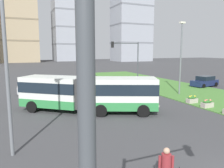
{
  "coord_description": "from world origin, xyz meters",
  "views": [
    {
      "loc": [
        -8.03,
        -4.77,
        5.23
      ],
      "look_at": [
        -0.05,
        13.68,
        2.2
      ],
      "focal_mm": 35.2,
      "sensor_mm": 36.0,
      "label": 1
    }
  ],
  "objects_px": {
    "apartment_tower_westcentre": "(14,21)",
    "apartment_tower_eastcentre": "(131,26)",
    "apartment_tower_centre": "(67,20)",
    "car_navy_sedan": "(205,82)",
    "streetlight_median": "(181,55)",
    "traffic_light_near_left": "(202,137)",
    "articulated_bus": "(88,93)",
    "flower_planter_4": "(192,99)",
    "car_silver_hatch": "(36,88)",
    "flower_planter_3": "(207,104)",
    "pedestrian_crossing": "(166,167)",
    "streetlight_left": "(6,63)",
    "traffic_light_far_right": "(129,57)"
  },
  "relations": [
    {
      "from": "flower_planter_4",
      "to": "streetlight_left",
      "type": "relative_size",
      "value": 0.13
    },
    {
      "from": "traffic_light_far_right",
      "to": "apartment_tower_westcentre",
      "type": "height_order",
      "value": "apartment_tower_westcentre"
    },
    {
      "from": "car_navy_sedan",
      "to": "apartment_tower_centre",
      "type": "relative_size",
      "value": 0.11
    },
    {
      "from": "flower_planter_3",
      "to": "flower_planter_4",
      "type": "distance_m",
      "value": 1.94
    },
    {
      "from": "streetlight_median",
      "to": "car_navy_sedan",
      "type": "bearing_deg",
      "value": 23.89
    },
    {
      "from": "pedestrian_crossing",
      "to": "traffic_light_near_left",
      "type": "bearing_deg",
      "value": -124.08
    },
    {
      "from": "articulated_bus",
      "to": "car_navy_sedan",
      "type": "distance_m",
      "value": 20.81
    },
    {
      "from": "pedestrian_crossing",
      "to": "flower_planter_4",
      "type": "relative_size",
      "value": 1.58
    },
    {
      "from": "articulated_bus",
      "to": "flower_planter_4",
      "type": "distance_m",
      "value": 10.58
    },
    {
      "from": "pedestrian_crossing",
      "to": "streetlight_median",
      "type": "bearing_deg",
      "value": 48.3
    },
    {
      "from": "car_navy_sedan",
      "to": "apartment_tower_westcentre",
      "type": "bearing_deg",
      "value": 105.4
    },
    {
      "from": "flower_planter_4",
      "to": "traffic_light_near_left",
      "type": "relative_size",
      "value": 0.18
    },
    {
      "from": "car_navy_sedan",
      "to": "apartment_tower_centre",
      "type": "bearing_deg",
      "value": 89.75
    },
    {
      "from": "flower_planter_4",
      "to": "apartment_tower_centre",
      "type": "bearing_deg",
      "value": 84.5
    },
    {
      "from": "articulated_bus",
      "to": "traffic_light_near_left",
      "type": "bearing_deg",
      "value": -102.59
    },
    {
      "from": "car_silver_hatch",
      "to": "flower_planter_3",
      "type": "xyz_separation_m",
      "value": [
        13.91,
        -13.64,
        -0.33
      ]
    },
    {
      "from": "flower_planter_3",
      "to": "traffic_light_near_left",
      "type": "distance_m",
      "value": 19.4
    },
    {
      "from": "pedestrian_crossing",
      "to": "flower_planter_3",
      "type": "height_order",
      "value": "pedestrian_crossing"
    },
    {
      "from": "flower_planter_4",
      "to": "apartment_tower_centre",
      "type": "height_order",
      "value": "apartment_tower_centre"
    },
    {
      "from": "streetlight_median",
      "to": "apartment_tower_centre",
      "type": "bearing_deg",
      "value": 85.37
    },
    {
      "from": "flower_planter_4",
      "to": "streetlight_left",
      "type": "distance_m",
      "value": 17.62
    },
    {
      "from": "traffic_light_near_left",
      "to": "streetlight_left",
      "type": "bearing_deg",
      "value": 103.4
    },
    {
      "from": "flower_planter_3",
      "to": "apartment_tower_eastcentre",
      "type": "bearing_deg",
      "value": 65.93
    },
    {
      "from": "apartment_tower_centre",
      "to": "apartment_tower_eastcentre",
      "type": "xyz_separation_m",
      "value": [
        29.58,
        -16.03,
        -3.18
      ]
    },
    {
      "from": "streetlight_median",
      "to": "flower_planter_3",
      "type": "bearing_deg",
      "value": -107.35
    },
    {
      "from": "streetlight_left",
      "to": "streetlight_median",
      "type": "height_order",
      "value": "streetlight_median"
    },
    {
      "from": "car_silver_hatch",
      "to": "articulated_bus",
      "type": "bearing_deg",
      "value": -71.39
    },
    {
      "from": "apartment_tower_westcentre",
      "to": "car_navy_sedan",
      "type": "bearing_deg",
      "value": -74.6
    },
    {
      "from": "traffic_light_far_right",
      "to": "streetlight_median",
      "type": "bearing_deg",
      "value": -59.11
    },
    {
      "from": "car_navy_sedan",
      "to": "flower_planter_4",
      "type": "height_order",
      "value": "car_navy_sedan"
    },
    {
      "from": "flower_planter_4",
      "to": "apartment_tower_eastcentre",
      "type": "height_order",
      "value": "apartment_tower_eastcentre"
    },
    {
      "from": "pedestrian_crossing",
      "to": "apartment_tower_eastcentre",
      "type": "xyz_separation_m",
      "value": [
        50.49,
        96.72,
        17.07
      ]
    },
    {
      "from": "traffic_light_near_left",
      "to": "pedestrian_crossing",
      "type": "bearing_deg",
      "value": 55.92
    },
    {
      "from": "traffic_light_far_right",
      "to": "apartment_tower_centre",
      "type": "xyz_separation_m",
      "value": [
        11.58,
        92.12,
        16.83
      ]
    },
    {
      "from": "apartment_tower_westcentre",
      "to": "apartment_tower_eastcentre",
      "type": "height_order",
      "value": "apartment_tower_westcentre"
    },
    {
      "from": "apartment_tower_westcentre",
      "to": "traffic_light_near_left",
      "type": "bearing_deg",
      "value": -89.03
    },
    {
      "from": "car_navy_sedan",
      "to": "car_silver_hatch",
      "type": "height_order",
      "value": "same"
    },
    {
      "from": "articulated_bus",
      "to": "car_silver_hatch",
      "type": "relative_size",
      "value": 2.51
    },
    {
      "from": "car_silver_hatch",
      "to": "apartment_tower_westcentre",
      "type": "xyz_separation_m",
      "value": [
        -2.05,
        87.98,
        18.25
      ]
    },
    {
      "from": "car_silver_hatch",
      "to": "apartment_tower_centre",
      "type": "distance_m",
      "value": 95.91
    },
    {
      "from": "flower_planter_4",
      "to": "traffic_light_far_right",
      "type": "bearing_deg",
      "value": 99.63
    },
    {
      "from": "car_navy_sedan",
      "to": "traffic_light_far_right",
      "type": "relative_size",
      "value": 0.72
    },
    {
      "from": "apartment_tower_westcentre",
      "to": "flower_planter_3",
      "type": "bearing_deg",
      "value": -81.07
    },
    {
      "from": "streetlight_median",
      "to": "car_silver_hatch",
      "type": "bearing_deg",
      "value": 154.45
    },
    {
      "from": "flower_planter_4",
      "to": "streetlight_median",
      "type": "height_order",
      "value": "streetlight_median"
    },
    {
      "from": "car_navy_sedan",
      "to": "pedestrian_crossing",
      "type": "height_order",
      "value": "pedestrian_crossing"
    },
    {
      "from": "pedestrian_crossing",
      "to": "streetlight_left",
      "type": "height_order",
      "value": "streetlight_left"
    },
    {
      "from": "apartment_tower_centre",
      "to": "car_navy_sedan",
      "type": "bearing_deg",
      "value": -90.25
    },
    {
      "from": "articulated_bus",
      "to": "apartment_tower_centre",
      "type": "bearing_deg",
      "value": 78.65
    },
    {
      "from": "streetlight_median",
      "to": "apartment_tower_eastcentre",
      "type": "bearing_deg",
      "value": 65.45
    }
  ]
}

